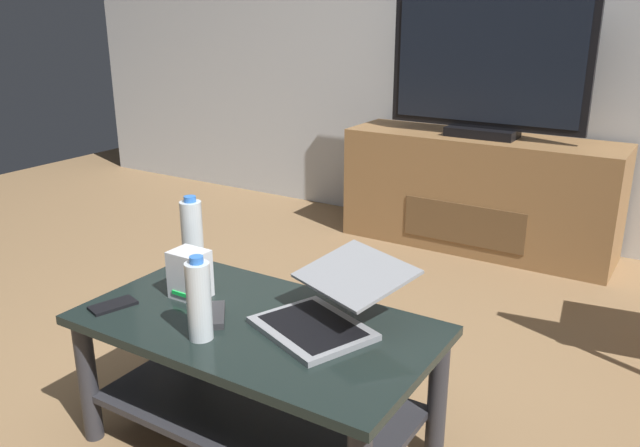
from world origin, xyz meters
The scene contains 10 objects.
ground_plane centered at (0.00, 0.00, 0.00)m, with size 7.68×7.68×0.00m, color olive.
coffee_table centered at (0.14, -0.02, 0.31)m, with size 1.08×0.59×0.45m.
media_cabinet centered at (0.11, 2.13, 0.33)m, with size 1.53×0.45×0.65m.
television centered at (0.11, 2.10, 1.02)m, with size 1.09×0.20×0.76m.
laptop centered at (0.34, 0.07, 0.51)m, with size 0.45×0.50×0.18m.
router_box centered at (-0.14, 0.01, 0.53)m, with size 0.11×0.10×0.16m.
water_bottle_near centered at (-0.27, 0.17, 0.58)m, with size 0.08×0.08×0.28m.
water_bottle_far centered at (0.08, -0.18, 0.56)m, with size 0.07×0.07×0.25m.
cell_phone centered at (-0.30, -0.18, 0.45)m, with size 0.07×0.14×0.01m, color black.
tv_remote centered at (0.03, -0.06, 0.46)m, with size 0.04×0.16×0.02m, color #2D2D30.
Camera 1 is at (1.23, -1.39, 1.34)m, focal length 36.29 mm.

